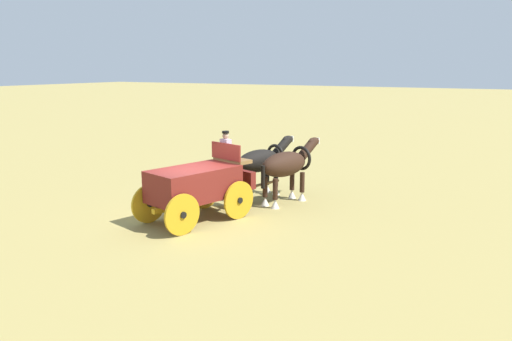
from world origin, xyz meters
TOP-DOWN VIEW (x-y plane):
  - ground_plane at (0.00, 0.00)m, footprint 220.00×220.00m
  - show_wagon at (0.14, -0.03)m, footprint 5.88×2.71m
  - draft_horse_near at (3.84, -0.38)m, footprint 3.06×1.38m
  - draft_horse_off at (3.48, -1.63)m, footprint 3.10×1.43m

SIDE VIEW (x-z plane):
  - ground_plane at x=0.00m, z-range 0.00..0.00m
  - show_wagon at x=0.14m, z-range -0.18..2.57m
  - draft_horse_near at x=3.84m, z-range 0.24..2.45m
  - draft_horse_off at x=3.48m, z-range 0.26..2.53m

